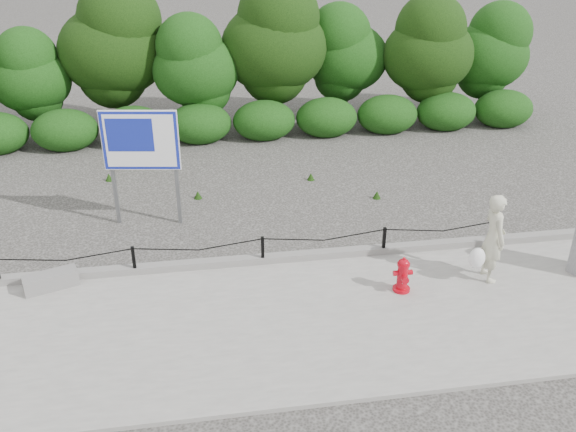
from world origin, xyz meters
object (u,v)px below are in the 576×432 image
(pedestrian, at_px, (492,239))
(concrete_block, at_px, (51,281))
(advertising_sign, at_px, (141,146))
(fire_hydrant, at_px, (403,275))

(pedestrian, xyz_separation_m, concrete_block, (-8.20, 0.97, -0.70))
(concrete_block, bearing_deg, advertising_sign, 56.71)
(pedestrian, height_order, advertising_sign, advertising_sign)
(fire_hydrant, height_order, advertising_sign, advertising_sign)
(fire_hydrant, distance_m, advertising_sign, 6.20)
(fire_hydrant, bearing_deg, concrete_block, 171.85)
(advertising_sign, bearing_deg, pedestrian, -19.28)
(pedestrian, relative_size, advertising_sign, 0.65)
(advertising_sign, bearing_deg, concrete_block, -114.19)
(concrete_block, bearing_deg, fire_hydrant, -9.91)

